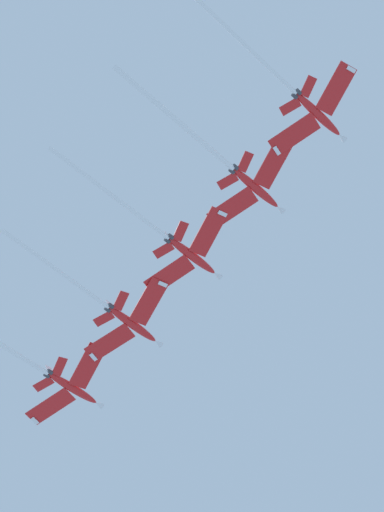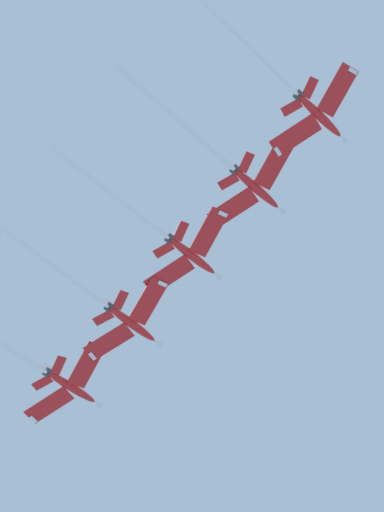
% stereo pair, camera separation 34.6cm
% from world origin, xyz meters
% --- Properties ---
extents(jet_far_left, '(23.76, 34.87, 16.48)m').
position_xyz_m(jet_far_left, '(20.02, -22.77, 172.31)').
color(jet_far_left, red).
extents(jet_inner_left, '(21.98, 32.65, 14.45)m').
position_xyz_m(jet_inner_left, '(4.09, -16.98, 172.94)').
color(jet_inner_left, red).
extents(jet_centre, '(23.63, 34.48, 15.97)m').
position_xyz_m(jet_centre, '(-10.13, -8.32, 172.73)').
color(jet_centre, red).
extents(jet_inner_right, '(24.00, 35.44, 16.11)m').
position_xyz_m(jet_inner_right, '(-24.18, 0.88, 172.28)').
color(jet_inner_right, red).
extents(jet_far_right, '(22.96, 33.49, 14.80)m').
position_xyz_m(jet_far_right, '(-39.87, 7.01, 172.81)').
color(jet_far_right, red).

